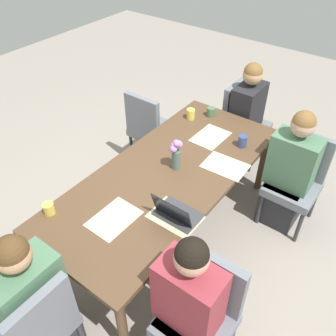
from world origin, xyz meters
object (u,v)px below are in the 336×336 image
object	(u,v)px
person_head_left_left_near	(245,121)
coffee_mug_near_left	(49,209)
person_head_right_right_near	(37,308)
chair_near_right_mid	(150,126)
chair_head_left_left_near	(241,119)
person_far_left_far	(289,176)
flower_vase	(176,152)
dining_table	(168,179)
person_far_left_mid	(188,311)
chair_far_left_mid	(202,309)
coffee_mug_near_right	(242,141)
chair_far_left_far	(297,177)
laptop_far_left_mid	(176,213)
chair_head_right_right_near	(38,325)
coffee_mug_centre_left	(191,114)
coffee_mug_centre_right	(211,112)

from	to	relation	value
person_head_left_left_near	coffee_mug_near_left	size ratio (longest dim) A/B	13.44
person_head_right_right_near	chair_near_right_mid	world-z (taller)	person_head_right_right_near
chair_head_left_left_near	coffee_mug_near_left	size ratio (longest dim) A/B	10.12
person_far_left_far	flower_vase	world-z (taller)	person_far_left_far
person_head_right_right_near	chair_head_left_left_near	bearing A→B (deg)	-179.20
dining_table	person_head_right_right_near	distance (m)	1.37
person_head_right_right_near	coffee_mug_near_left	world-z (taller)	person_head_right_right_near
dining_table	person_far_left_mid	bearing A→B (deg)	43.25
chair_far_left_mid	coffee_mug_near_right	bearing A→B (deg)	-160.47
person_far_left_far	coffee_mug_near_right	xyz separation A→B (m)	(0.10, -0.45, 0.25)
chair_far_left_far	laptop_far_left_mid	distance (m)	1.35
chair_far_left_mid	flower_vase	bearing A→B (deg)	-135.58
chair_far_left_mid	person_far_left_far	bearing A→B (deg)	-177.90
dining_table	person_far_left_far	distance (m)	1.11
chair_head_left_left_near	person_far_left_mid	bearing A→B (deg)	19.78
chair_far_left_mid	chair_far_left_far	size ratio (longest dim) A/B	1.00
dining_table	chair_near_right_mid	world-z (taller)	chair_near_right_mid
chair_head_left_left_near	person_far_left_far	xyz separation A→B (m)	(0.65, 0.81, 0.03)
chair_far_left_far	chair_head_right_right_near	size ratio (longest dim) A/B	1.00
chair_near_right_mid	coffee_mug_near_left	xyz separation A→B (m)	(1.59, 0.36, 0.27)
chair_far_left_far	chair_head_right_right_near	bearing A→B (deg)	-18.37
person_far_left_far	coffee_mug_centre_left	bearing A→B (deg)	-90.78
dining_table	person_far_left_mid	world-z (taller)	person_far_left_mid
chair_far_left_mid	chair_head_right_right_near	size ratio (longest dim) A/B	1.00
person_head_left_left_near	flower_vase	bearing A→B (deg)	-0.38
person_head_left_left_near	chair_head_right_right_near	size ratio (longest dim) A/B	1.33
person_far_left_far	coffee_mug_centre_left	size ratio (longest dim) A/B	11.49
person_far_left_far	chair_near_right_mid	size ratio (longest dim) A/B	1.33
dining_table	laptop_far_left_mid	bearing A→B (deg)	43.37
person_far_left_mid	chair_head_right_right_near	distance (m)	0.93
person_far_left_mid	laptop_far_left_mid	distance (m)	0.65
coffee_mug_near_right	person_far_left_mid	bearing A→B (deg)	16.54
chair_head_right_right_near	laptop_far_left_mid	size ratio (longest dim) A/B	2.81
person_head_right_right_near	chair_far_left_far	bearing A→B (deg)	159.46
flower_vase	chair_head_left_left_near	bearing A→B (deg)	-177.21
dining_table	chair_far_left_far	size ratio (longest dim) A/B	2.54
person_head_right_right_near	flower_vase	xyz separation A→B (m)	(-1.45, 0.03, 0.36)
person_head_left_left_near	coffee_mug_centre_right	bearing A→B (deg)	-26.60
coffee_mug_centre_right	flower_vase	bearing A→B (deg)	12.76
coffee_mug_centre_right	dining_table	bearing A→B (deg)	10.83
chair_head_right_right_near	laptop_far_left_mid	xyz separation A→B (m)	(-1.06, 0.28, 0.27)
person_far_left_far	chair_near_right_mid	distance (m)	1.55
person_head_right_right_near	chair_near_right_mid	size ratio (longest dim) A/B	1.33
coffee_mug_near_right	chair_head_right_right_near	bearing A→B (deg)	-6.74
person_far_left_mid	coffee_mug_near_right	world-z (taller)	person_far_left_mid
coffee_mug_near_right	coffee_mug_centre_right	world-z (taller)	coffee_mug_near_right
person_far_left_far	coffee_mug_centre_left	world-z (taller)	person_far_left_far
laptop_far_left_mid	coffee_mug_centre_right	distance (m)	1.44
coffee_mug_near_left	person_far_left_mid	bearing A→B (deg)	93.41
coffee_mug_near_left	chair_head_left_left_near	bearing A→B (deg)	171.03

